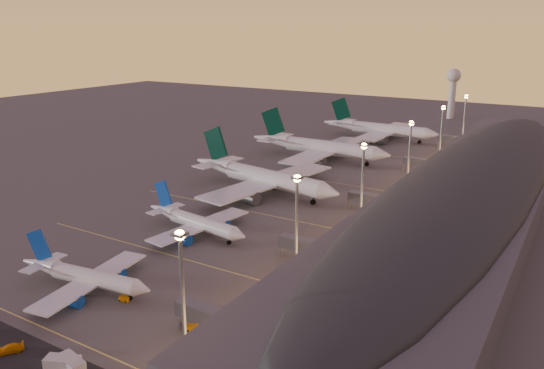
{
  "coord_description": "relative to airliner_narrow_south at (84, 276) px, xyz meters",
  "views": [
    {
      "loc": [
        90.84,
        -101.1,
        57.45
      ],
      "look_at": [
        2.0,
        45.0,
        7.0
      ],
      "focal_mm": 35.0,
      "sensor_mm": 36.0,
      "label": 1
    }
  ],
  "objects": [
    {
      "name": "terminal_building",
      "position": [
        64.55,
        102.19,
        5.42
      ],
      "size": [
        56.35,
        255.0,
        17.46
      ],
      "color": "#45454A",
      "rests_on": "ground"
    },
    {
      "name": "airliner_wide_far",
      "position": [
        -3.86,
        199.76,
        2.04
      ],
      "size": [
        65.53,
        59.6,
        20.99
      ],
      "rotation": [
        0.0,
        0.0,
        -0.03
      ],
      "color": "silver",
      "rests_on": "ground"
    },
    {
      "name": "baggage_tug_b",
      "position": [
        31.51,
        -0.6,
        -2.9
      ],
      "size": [
        3.55,
        2.85,
        1.0
      ],
      "rotation": [
        0.0,
        0.0,
        0.54
      ],
      "color": "orange",
      "rests_on": "ground"
    },
    {
      "name": "service_van_d",
      "position": [
        7.88,
        -23.92,
        -2.62
      ],
      "size": [
        4.61,
        5.35,
        1.48
      ],
      "primitive_type": "imported",
      "rotation": [
        0.0,
        0.0,
        -0.61
      ],
      "color": "orange",
      "rests_on": "ground"
    },
    {
      "name": "catering_truck_a",
      "position": [
        23.93,
        -22.52,
        -1.69
      ],
      "size": [
        6.69,
        3.59,
        3.57
      ],
      "rotation": [
        0.0,
        0.0,
        -0.19
      ],
      "color": "silver",
      "rests_on": "ground"
    },
    {
      "name": "radar_tower",
      "position": [
        12.71,
        289.72,
        18.51
      ],
      "size": [
        9.0,
        9.0,
        32.5
      ],
      "color": "silver",
      "rests_on": "ground"
    },
    {
      "name": "airliner_narrow_north",
      "position": [
        -0.61,
        40.37,
        0.23
      ],
      "size": [
        38.94,
        35.05,
        13.91
      ],
      "rotation": [
        0.0,
        0.0,
        -0.13
      ],
      "color": "silver",
      "rests_on": "ground"
    },
    {
      "name": "ground",
      "position": [
        2.71,
        29.72,
        -3.36
      ],
      "size": [
        700.0,
        700.0,
        0.0
      ],
      "primitive_type": "plane",
      "color": "#484542"
    },
    {
      "name": "airliner_narrow_south",
      "position": [
        0.0,
        0.0,
        0.0
      ],
      "size": [
        36.41,
        32.79,
        13.0
      ],
      "rotation": [
        0.0,
        0.0,
        0.14
      ],
      "color": "silver",
      "rests_on": "ground"
    },
    {
      "name": "baggage_tug_a",
      "position": [
        11.2,
        0.93,
        -2.91
      ],
      "size": [
        3.5,
        1.86,
        0.99
      ],
      "rotation": [
        0.0,
        0.0,
        0.17
      ],
      "color": "orange",
      "rests_on": "ground"
    },
    {
      "name": "lane_markings",
      "position": [
        2.71,
        69.72,
        -3.35
      ],
      "size": [
        90.0,
        180.36,
        0.0
      ],
      "color": "#D8C659",
      "rests_on": "ground"
    },
    {
      "name": "airliner_wide_near",
      "position": [
        -6.24,
        85.28,
        2.21
      ],
      "size": [
        67.53,
        62.2,
        21.64
      ],
      "rotation": [
        0.0,
        0.0,
        -0.16
      ],
      "color": "silver",
      "rests_on": "ground"
    },
    {
      "name": "catering_truck_b",
      "position": [
        22.69,
        -23.12,
        -1.65
      ],
      "size": [
        6.95,
        4.83,
        3.65
      ],
      "rotation": [
        0.0,
        0.0,
        0.4
      ],
      "color": "silver",
      "rests_on": "ground"
    },
    {
      "name": "light_masts",
      "position": [
        38.71,
        94.72,
        14.19
      ],
      "size": [
        2.2,
        217.2,
        25.9
      ],
      "color": "gray",
      "rests_on": "ground"
    },
    {
      "name": "airliner_wide_mid",
      "position": [
        -11.15,
        141.13,
        2.35
      ],
      "size": [
        69.11,
        62.72,
        22.17
      ],
      "rotation": [
        0.0,
        0.0,
        -0.01
      ],
      "color": "silver",
      "rests_on": "ground"
    }
  ]
}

